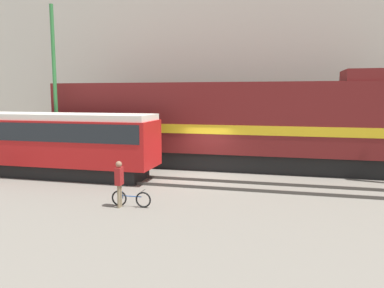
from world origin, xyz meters
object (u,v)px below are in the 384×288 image
(freight_locomotive, at_px, (218,124))
(bicycle, at_px, (131,199))
(utility_pole_left, at_px, (55,88))
(person, at_px, (119,179))
(streetcar, at_px, (63,141))

(freight_locomotive, xyz_separation_m, bicycle, (-1.82, -8.49, -2.26))
(utility_pole_left, bearing_deg, bicycle, -40.72)
(bicycle, bearing_deg, utility_pole_left, 139.28)
(person, relative_size, utility_pole_left, 0.19)
(freight_locomotive, xyz_separation_m, streetcar, (-7.34, -4.41, -0.69))
(freight_locomotive, bearing_deg, bicycle, -102.11)
(freight_locomotive, height_order, utility_pole_left, utility_pole_left)
(streetcar, distance_m, utility_pole_left, 3.95)
(streetcar, xyz_separation_m, person, (5.12, -4.23, -0.79))
(person, bearing_deg, bicycle, 21.72)
(freight_locomotive, xyz_separation_m, person, (-2.22, -8.64, -1.49))
(streetcar, bearing_deg, freight_locomotive, 31.00)
(bicycle, relative_size, person, 0.90)
(streetcar, xyz_separation_m, bicycle, (5.52, -4.08, -1.57))
(streetcar, relative_size, person, 5.57)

